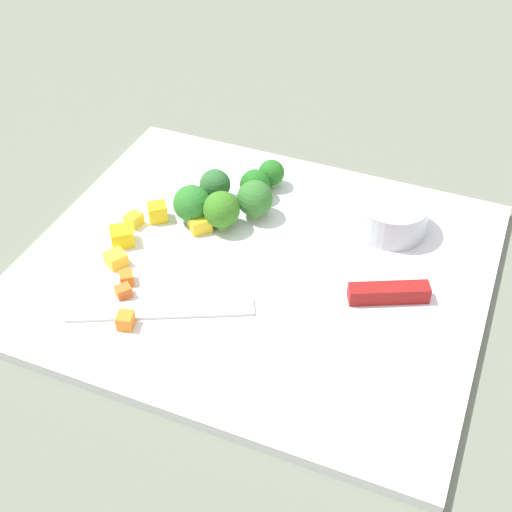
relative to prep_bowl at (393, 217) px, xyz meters
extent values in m
plane|color=slate|center=(-0.11, -0.11, -0.03)|extent=(4.00, 4.00, 0.00)
cube|color=white|center=(-0.11, -0.11, -0.02)|extent=(0.46, 0.40, 0.01)
cylinder|color=#B7BDC5|center=(0.00, 0.00, 0.00)|extent=(0.07, 0.07, 0.04)
cube|color=silver|center=(-0.17, -0.20, -0.02)|extent=(0.17, 0.10, 0.00)
cube|color=maroon|center=(0.02, -0.11, -0.01)|extent=(0.08, 0.05, 0.02)
cube|color=orange|center=(-0.22, -0.20, -0.01)|extent=(0.02, 0.02, 0.01)
cube|color=orange|center=(-0.22, -0.18, -0.01)|extent=(0.02, 0.02, 0.01)
cube|color=orange|center=(-0.19, -0.23, -0.01)|extent=(0.02, 0.02, 0.01)
cube|color=yellow|center=(-0.25, -0.16, -0.01)|extent=(0.03, 0.03, 0.01)
cube|color=yellow|center=(-0.26, -0.13, -0.01)|extent=(0.03, 0.03, 0.02)
cube|color=yellow|center=(-0.24, -0.08, -0.01)|extent=(0.03, 0.03, 0.02)
cube|color=yellow|center=(-0.19, -0.08, -0.01)|extent=(0.03, 0.03, 0.02)
cube|color=yellow|center=(-0.26, -0.10, -0.01)|extent=(0.02, 0.02, 0.01)
cylinder|color=#96C061|center=(-0.15, -0.03, -0.01)|extent=(0.01, 0.01, 0.01)
sphere|color=#35732D|center=(-0.15, -0.03, 0.01)|extent=(0.04, 0.04, 0.04)
cylinder|color=#8BC06B|center=(-0.21, -0.07, -0.01)|extent=(0.01, 0.01, 0.01)
sphere|color=#2C7829|center=(-0.21, -0.07, 0.01)|extent=(0.04, 0.04, 0.04)
cylinder|color=#8EB055|center=(-0.17, -0.07, -0.01)|extent=(0.01, 0.01, 0.01)
sphere|color=#387B1F|center=(-0.17, -0.07, 0.01)|extent=(0.04, 0.04, 0.04)
cylinder|color=#82C35E|center=(-0.20, -0.02, -0.01)|extent=(0.01, 0.01, 0.01)
sphere|color=#2E652F|center=(-0.20, -0.02, 0.00)|extent=(0.04, 0.04, 0.04)
cylinder|color=#85B65A|center=(-0.15, 0.03, -0.01)|extent=(0.01, 0.01, 0.01)
sphere|color=#246E20|center=(-0.15, 0.03, 0.00)|extent=(0.03, 0.03, 0.03)
cylinder|color=#80C155|center=(-0.16, 0.00, -0.01)|extent=(0.01, 0.01, 0.01)
sphere|color=#216E1E|center=(-0.16, 0.00, 0.00)|extent=(0.03, 0.03, 0.03)
camera|label=1|loc=(0.09, -0.61, 0.46)|focal=49.36mm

